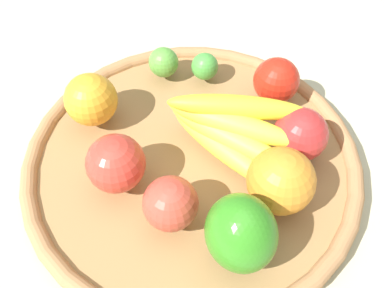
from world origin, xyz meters
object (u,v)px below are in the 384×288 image
at_px(lime_0, 164,62).
at_px(bell_pepper, 241,233).
at_px(orange_1, 91,100).
at_px(apple_2, 276,81).
at_px(orange_0, 281,181).
at_px(banana_bunch, 231,129).
at_px(lime_1, 205,66).
at_px(apple_1, 116,163).
at_px(apple_3, 300,135).
at_px(apple_0, 170,203).

relative_size(lime_0, bell_pepper, 0.48).
relative_size(orange_1, bell_pepper, 0.77).
distance_m(apple_2, orange_0, 0.18).
height_order(banana_bunch, apple_2, banana_bunch).
distance_m(apple_2, lime_1, 0.11).
relative_size(apple_1, lime_1, 1.77).
bearing_deg(bell_pepper, apple_1, -150.86).
height_order(banana_bunch, lime_1, banana_bunch).
distance_m(apple_3, orange_0, 0.08).
distance_m(bell_pepper, lime_1, 0.29).
height_order(orange_1, bell_pepper, bell_pepper).
bearing_deg(bell_pepper, apple_0, -146.96).
height_order(banana_bunch, bell_pepper, bell_pepper).
bearing_deg(banana_bunch, apple_0, 117.17).
xyz_separation_m(apple_0, apple_3, (0.01, -0.19, 0.00)).
xyz_separation_m(banana_bunch, apple_3, (-0.05, -0.08, -0.00)).
xyz_separation_m(orange_1, apple_2, (-0.09, -0.25, -0.00)).
distance_m(apple_0, lime_1, 0.25).
relative_size(apple_0, apple_3, 0.93).
relative_size(apple_2, bell_pepper, 0.70).
height_order(banana_bunch, orange_0, orange_0).
relative_size(apple_3, lime_1, 1.70).
distance_m(apple_1, lime_1, 0.22).
height_order(apple_0, lime_0, apple_0).
bearing_deg(apple_2, orange_1, 71.14).
distance_m(apple_1, apple_3, 0.24).
height_order(apple_3, bell_pepper, bell_pepper).
xyz_separation_m(banana_bunch, orange_1, (0.14, 0.14, -0.00)).
bearing_deg(bell_pepper, apple_2, 137.45).
relative_size(banana_bunch, lime_0, 3.93).
relative_size(orange_1, orange_0, 0.90).
bearing_deg(banana_bunch, orange_0, -174.42).
height_order(orange_1, orange_0, orange_0).
distance_m(apple_3, apple_2, 0.10).
bearing_deg(bell_pepper, apple_3, 121.90).
distance_m(banana_bunch, apple_2, 0.12).
height_order(apple_1, banana_bunch, same).
distance_m(apple_1, lime_0, 0.21).
relative_size(lime_0, orange_0, 0.57).
relative_size(apple_3, bell_pepper, 0.74).
distance_m(banana_bunch, apple_3, 0.09).
bearing_deg(banana_bunch, apple_3, -122.38).
bearing_deg(lime_0, lime_1, -123.95).
xyz_separation_m(orange_1, orange_0, (-0.23, -0.15, 0.00)).
relative_size(apple_0, banana_bunch, 0.36).
xyz_separation_m(apple_0, orange_0, (-0.04, -0.13, 0.01)).
bearing_deg(orange_1, lime_1, -89.43).
relative_size(lime_0, lime_1, 1.11).
relative_size(banana_bunch, orange_1, 2.47).
xyz_separation_m(apple_3, bell_pepper, (-0.09, 0.15, 0.01)).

